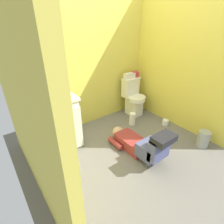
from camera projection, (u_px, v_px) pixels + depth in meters
The scene contains 19 objects.
ground_plane at pixel (125, 148), 2.73m from camera, with size 2.92×3.01×0.04m, color slate.
wall_back at pixel (86, 58), 2.89m from camera, with size 2.58×0.08×2.40m, color #DACA4B.
wall_left at pixel (19, 93), 1.49m from camera, with size 0.08×2.01×2.40m, color #DACA4B.
wall_right at pixel (185, 59), 2.83m from camera, with size 0.08×2.01×2.40m, color #DACA4B.
toilet at pixel (133, 97), 3.53m from camera, with size 0.36×0.46×0.75m.
vanity_cabinet at pixel (57, 123), 2.57m from camera, with size 0.60×0.53×0.82m.
faucet at pixel (48, 91), 2.46m from camera, with size 0.02×0.02×0.10m, color silver.
person_plumber at pixel (140, 144), 2.52m from camera, with size 0.39×1.06×0.52m.
tissue_box at pixel (129, 76), 3.37m from camera, with size 0.22×0.11×0.10m, color silver.
toiletry_bag at pixel (135, 74), 3.45m from camera, with size 0.12×0.09×0.11m, color #B22D3F.
soap_dispenser at pixel (34, 93), 2.34m from camera, with size 0.06×0.06×0.17m.
bottle_green at pixel (40, 92), 2.37m from camera, with size 0.05×0.05×0.15m, color #50984C.
bottle_blue at pixel (46, 90), 2.39m from camera, with size 0.05×0.05×0.18m, color #445EB9.
bottle_clear at pixel (50, 89), 2.43m from camera, with size 0.04×0.04×0.16m, color silver.
bottle_amber at pixel (55, 89), 2.49m from camera, with size 0.06×0.06×0.13m, color gold.
bottle_pink at pixel (59, 87), 2.53m from camera, with size 0.05×0.05×0.16m, color pink.
trash_can at pixel (203, 139), 2.69m from camera, with size 0.18×0.18×0.26m, color #979C93.
paper_towel_roll at pixel (132, 119), 3.26m from camera, with size 0.11×0.11×0.23m, color white.
toilet_paper_roll at pixel (165, 122), 3.29m from camera, with size 0.11×0.11×0.10m, color white.
Camera 1 is at (-1.46, -1.59, 1.75)m, focal length 28.07 mm.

